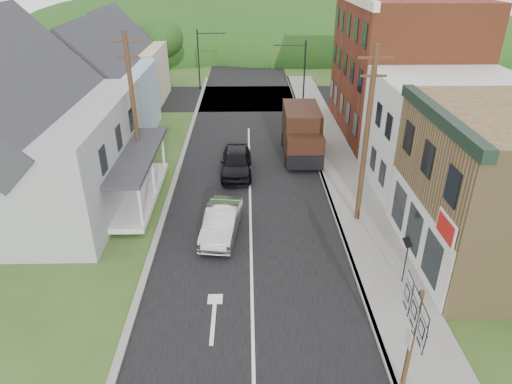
{
  "coord_description": "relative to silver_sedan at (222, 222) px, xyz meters",
  "views": [
    {
      "loc": [
        -0.15,
        -17.06,
        12.4
      ],
      "look_at": [
        0.27,
        2.62,
        2.2
      ],
      "focal_mm": 32.0,
      "sensor_mm": 36.0,
      "label": 1
    }
  ],
  "objects": [
    {
      "name": "curb_left",
      "position": [
        -3.21,
        5.74,
        -0.67
      ],
      "size": [
        0.3,
        55.0,
        0.12
      ],
      "primitive_type": "cube",
      "color": "slate",
      "rests_on": "ground"
    },
    {
      "name": "curb_right",
      "position": [
        5.99,
        5.74,
        -0.65
      ],
      "size": [
        0.2,
        55.0,
        0.15
      ],
      "primitive_type": "cube",
      "color": "slate",
      "rests_on": "ground"
    },
    {
      "name": "traffic_signal_right",
      "position": [
        5.74,
        21.24,
        3.03
      ],
      "size": [
        2.87,
        0.2,
        6.0
      ],
      "color": "black",
      "rests_on": "ground"
    },
    {
      "name": "ground",
      "position": [
        1.44,
        -2.26,
        -0.73
      ],
      "size": [
        120.0,
        120.0,
        0.0
      ],
      "primitive_type": "plane",
      "color": "#2D4719",
      "rests_on": "ground"
    },
    {
      "name": "warning_sign",
      "position": [
        7.78,
        -4.06,
        0.89
      ],
      "size": [
        0.27,
        0.59,
        2.3
      ],
      "rotation": [
        0.0,
        0.0,
        0.42
      ],
      "color": "black",
      "rests_on": "sidewalk_right"
    },
    {
      "name": "tree_left_c",
      "position": [
        -17.56,
        17.74,
        5.21
      ],
      "size": [
        5.8,
        5.8,
        8.41
      ],
      "color": "#382616",
      "rests_on": "ground"
    },
    {
      "name": "silver_sedan",
      "position": [
        0.0,
        0.0,
        0.0
      ],
      "size": [
        2.08,
        4.58,
        1.46
      ],
      "primitive_type": "imported",
      "rotation": [
        0.0,
        0.0,
        -0.13
      ],
      "color": "#B6B6BB",
      "rests_on": "ground"
    },
    {
      "name": "traffic_signal_left",
      "position": [
        -2.86,
        28.24,
        3.03
      ],
      "size": [
        2.87,
        0.2,
        6.0
      ],
      "color": "black",
      "rests_on": "ground"
    },
    {
      "name": "utility_pole_left",
      "position": [
        -5.06,
        5.74,
        3.93
      ],
      "size": [
        1.6,
        0.26,
        9.0
      ],
      "color": "#472D19",
      "rests_on": "ground"
    },
    {
      "name": "house_cream",
      "position": [
        -10.06,
        23.74,
        2.96
      ],
      "size": [
        7.14,
        8.16,
        7.28
      ],
      "color": "beige",
      "rests_on": "ground"
    },
    {
      "name": "house_gray",
      "position": [
        -10.56,
        3.74,
        3.51
      ],
      "size": [
        10.2,
        12.24,
        8.35
      ],
      "color": "#9C9EA1",
      "rests_on": "ground"
    },
    {
      "name": "sidewalk_right",
      "position": [
        7.34,
        5.74,
        -0.65
      ],
      "size": [
        2.8,
        55.0,
        0.15
      ],
      "primitive_type": "cube",
      "color": "slate",
      "rests_on": "ground"
    },
    {
      "name": "storefront_white",
      "position": [
        12.74,
        5.24,
        2.52
      ],
      "size": [
        8.0,
        7.0,
        6.5
      ],
      "primitive_type": "cube",
      "color": "silver",
      "rests_on": "ground"
    },
    {
      "name": "forested_ridge",
      "position": [
        1.44,
        52.74,
        -0.73
      ],
      "size": [
        90.0,
        30.0,
        16.0
      ],
      "primitive_type": "ellipsoid",
      "color": "#14340F",
      "rests_on": "ground"
    },
    {
      "name": "tree_left_d",
      "position": [
        -7.56,
        29.74,
        4.16
      ],
      "size": [
        4.8,
        4.8,
        6.94
      ],
      "color": "#382616",
      "rests_on": "ground"
    },
    {
      "name": "dark_sedan",
      "position": [
        0.61,
        7.19,
        0.08
      ],
      "size": [
        1.91,
        4.74,
        1.62
      ],
      "primitive_type": "imported",
      "rotation": [
        0.0,
        0.0,
        -0.0
      ],
      "color": "black",
      "rests_on": "ground"
    },
    {
      "name": "storefront_red",
      "position": [
        12.74,
        14.74,
        4.27
      ],
      "size": [
        8.0,
        12.0,
        10.0
      ],
      "primitive_type": "cube",
      "color": "brown",
      "rests_on": "ground"
    },
    {
      "name": "road",
      "position": [
        1.44,
        7.74,
        -0.73
      ],
      "size": [
        9.0,
        90.0,
        0.02
      ],
      "primitive_type": "cube",
      "color": "black",
      "rests_on": "ground"
    },
    {
      "name": "cross_road",
      "position": [
        1.44,
        24.74,
        -0.73
      ],
      "size": [
        60.0,
        9.0,
        0.02
      ],
      "primitive_type": "cube",
      "color": "black",
      "rests_on": "ground"
    },
    {
      "name": "route_sign_cluster",
      "position": [
        6.18,
        -9.22,
        1.88
      ],
      "size": [
        0.24,
        2.17,
        3.79
      ],
      "rotation": [
        0.0,
        0.0,
        -0.06
      ],
      "color": "#472D19",
      "rests_on": "sidewalk_right"
    },
    {
      "name": "utility_pole_right",
      "position": [
        7.04,
        1.24,
        3.93
      ],
      "size": [
        1.6,
        0.26,
        9.0
      ],
      "color": "#472D19",
      "rests_on": "ground"
    },
    {
      "name": "delivery_van",
      "position": [
        5.04,
        10.07,
        0.93
      ],
      "size": [
        2.51,
        5.91,
        3.28
      ],
      "rotation": [
        0.0,
        0.0,
        -0.01
      ],
      "color": "black",
      "rests_on": "ground"
    },
    {
      "name": "house_blue",
      "position": [
        -9.56,
        14.74,
        2.96
      ],
      "size": [
        7.14,
        8.16,
        7.28
      ],
      "color": "#9CB3D4",
      "rests_on": "ground"
    }
  ]
}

